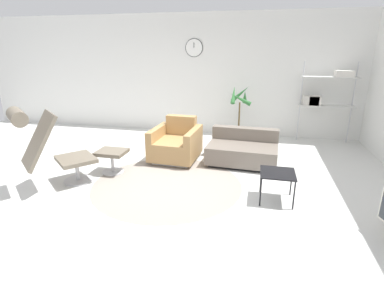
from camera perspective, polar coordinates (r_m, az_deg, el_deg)
The scene contains 10 objects.
ground_plane at distance 4.86m, azimuth -3.57°, elevation -6.51°, with size 12.00×12.00×0.00m, color silver.
wall_back at distance 7.32m, azimuth 2.80°, elevation 12.99°, with size 12.00×0.09×2.80m.
round_rug at distance 4.65m, azimuth -4.74°, elevation -7.64°, with size 2.28×2.28×0.01m.
lounge_chair at distance 4.78m, azimuth -26.09°, elevation 0.46°, with size 1.10×1.15×1.23m.
ottoman at distance 5.15m, azimuth -15.02°, elevation -2.27°, with size 0.47×0.40×0.39m.
armchair_red at distance 5.61m, azimuth -3.01°, elevation -0.10°, with size 0.86×0.95×0.77m.
couch_low at distance 5.52m, azimuth 9.64°, elevation -1.27°, with size 1.27×0.92×0.59m.
side_table at distance 4.19m, azimuth 15.98°, elevation -5.71°, with size 0.46×0.46×0.41m.
potted_plant at distance 6.81m, azimuth 8.91°, elevation 4.98°, with size 0.49×0.53×1.23m.
shelf_unit at distance 7.04m, azimuth 23.75°, elevation 8.87°, with size 1.12×0.28×1.75m.
Camera 1 is at (1.28, -4.25, 1.98)m, focal length 28.00 mm.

